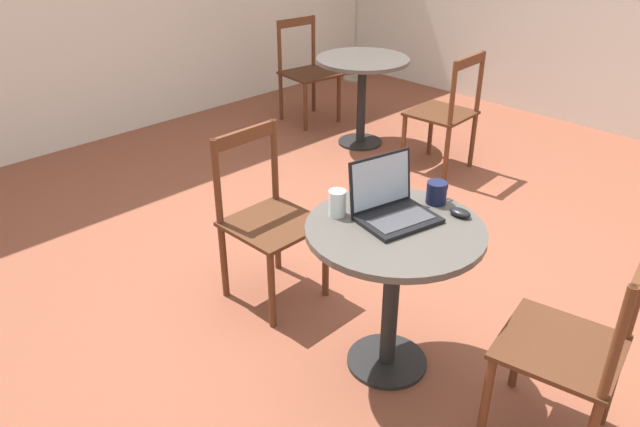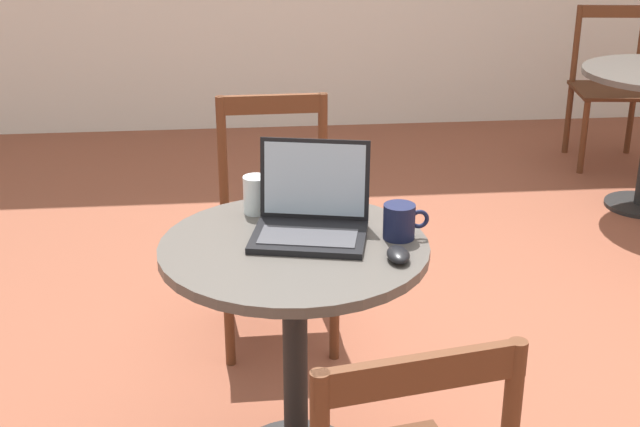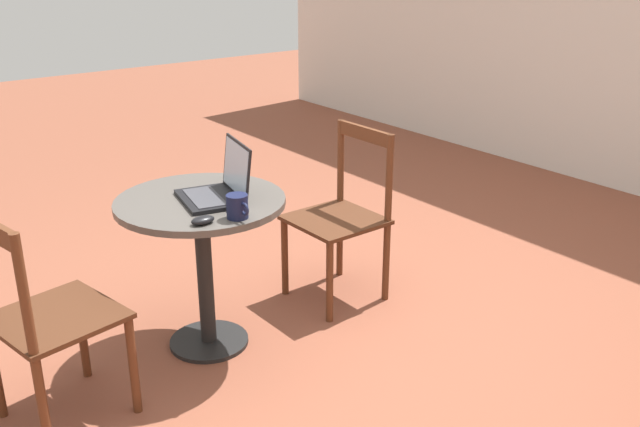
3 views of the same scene
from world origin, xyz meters
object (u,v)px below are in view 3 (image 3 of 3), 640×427
object	(u,v)px
cafe_table_near	(202,231)
mug	(238,207)
chair_near_back	(342,216)
mouse	(203,220)
laptop	(218,188)
chair_near_front	(45,320)
drinking_glass	(235,171)

from	to	relation	value
cafe_table_near	mug	xyz separation A→B (m)	(0.30, 0.01, 0.20)
cafe_table_near	chair_near_back	distance (m)	0.82
mouse	laptop	bearing A→B (deg)	137.78
chair_near_back	laptop	xyz separation A→B (m)	(0.06, -0.75, 0.33)
cafe_table_near	chair_near_front	size ratio (longest dim) A/B	0.83
chair_near_front	drinking_glass	bearing A→B (deg)	103.50
chair_near_back	mouse	xyz separation A→B (m)	(0.28, -0.94, 0.29)
laptop	cafe_table_near	bearing A→B (deg)	-129.74
mouse	drinking_glass	bearing A→B (deg)	134.36
cafe_table_near	drinking_glass	xyz separation A→B (m)	(-0.10, 0.24, 0.21)
chair_near_back	mouse	world-z (taller)	chair_near_back
mug	mouse	bearing A→B (deg)	-101.65
cafe_table_near	laptop	xyz separation A→B (m)	(0.05, 0.06, 0.20)
chair_near_back	mug	world-z (taller)	chair_near_back
chair_near_back	drinking_glass	bearing A→B (deg)	-98.40
chair_near_back	mug	bearing A→B (deg)	-68.92
laptop	drinking_glass	world-z (taller)	laptop
laptop	mouse	xyz separation A→B (m)	(0.21, -0.19, -0.03)
chair_near_front	mouse	world-z (taller)	chair_near_front
cafe_table_near	laptop	bearing A→B (deg)	50.26
mouse	cafe_table_near	bearing A→B (deg)	153.81
cafe_table_near	chair_near_back	bearing A→B (deg)	90.83
chair_near_back	mug	xyz separation A→B (m)	(0.31, -0.80, 0.33)
chair_near_front	mouse	size ratio (longest dim) A/B	8.97
cafe_table_near	chair_near_back	xyz separation A→B (m)	(-0.01, 0.81, -0.13)
cafe_table_near	laptop	world-z (taller)	laptop
laptop	mouse	bearing A→B (deg)	-42.22
chair_near_front	mug	size ratio (longest dim) A/B	6.97
chair_near_back	mouse	size ratio (longest dim) A/B	8.97
mug	laptop	bearing A→B (deg)	168.41
laptop	mug	xyz separation A→B (m)	(0.24, -0.05, -0.00)
chair_near_front	mug	xyz separation A→B (m)	(0.15, 0.76, 0.33)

